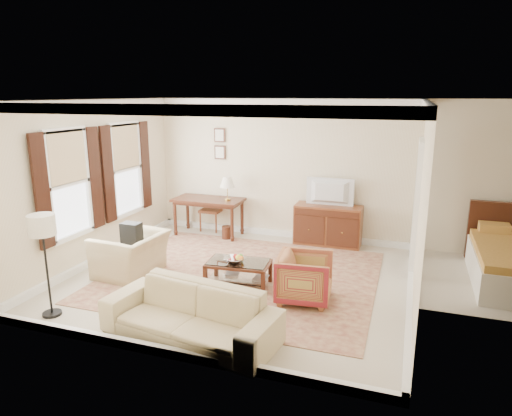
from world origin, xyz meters
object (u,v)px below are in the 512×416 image
Objects in this scene: tv at (329,184)px; club_armchair at (131,247)px; writing_desk at (208,204)px; sideboard at (328,225)px; sofa at (190,306)px; coffee_table at (238,267)px; striped_armchair at (305,276)px.

tv is 0.82× the size of club_armchair.
writing_desk is 2.58m from sideboard.
club_armchair is 0.49× the size of sofa.
sofa reaches higher than writing_desk.
club_armchair is at bearing -176.00° from coffee_table.
sideboard is 1.28× the size of coffee_table.
writing_desk is 1.86× the size of striped_armchair.
sofa reaches higher than coffee_table.
writing_desk is 2.49m from club_armchair.
sideboard is at bearing -90.00° from tv.
sideboard is 1.21× the size of club_armchair.
tv reaches higher than sideboard.
striped_armchair is at bearing -9.30° from coffee_table.
striped_armchair is 0.72× the size of club_armchair.
writing_desk is 1.64× the size of tv.
club_armchair is 2.46m from sofa.
tv is 2.84m from coffee_table.
sofa is (1.60, -4.02, -0.26)m from writing_desk.
club_armchair is (-2.86, -2.64, 0.07)m from sideboard.
striped_armchair is at bearing -42.88° from writing_desk.
sofa is at bearing 137.91° from striped_armchair.
tv is at bearing -2.71° from striped_armchair.
sideboard is 2.70m from striped_armchair.
writing_desk is 1.43× the size of coffee_table.
club_armchair is (-1.89, -0.13, 0.16)m from coffee_table.
writing_desk is 3.70m from striped_armchair.
tv is 3.96m from club_armchair.
club_armchair is at bearing 148.93° from sofa.
sideboard is at bearing 85.37° from sofa.
club_armchair reaches higher than sideboard.
striped_armchair is at bearing 93.17° from tv.
sideboard reaches higher than coffee_table.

